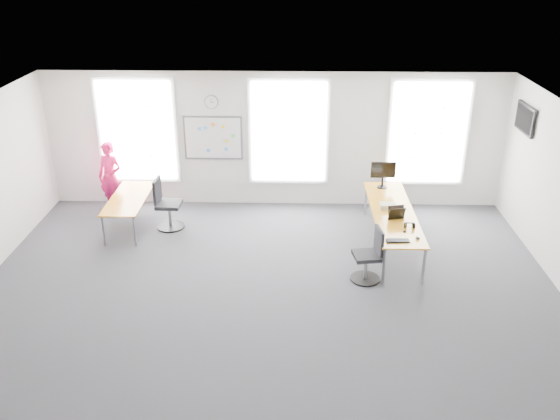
{
  "coord_description": "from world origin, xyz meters",
  "views": [
    {
      "loc": [
        0.42,
        -8.4,
        5.48
      ],
      "look_at": [
        0.18,
        1.2,
        1.1
      ],
      "focal_mm": 38.0,
      "sensor_mm": 36.0,
      "label": 1
    }
  ],
  "objects_px": {
    "chair_right": "(370,258)",
    "headphones": "(409,225)",
    "desk_right": "(393,214)",
    "monitor": "(383,172)",
    "person": "(110,177)",
    "desk_left": "(129,200)",
    "chair_left": "(166,206)",
    "keyboard": "(398,241)"
  },
  "relations": [
    {
      "from": "desk_right",
      "to": "person",
      "type": "xyz_separation_m",
      "value": [
        -5.92,
        1.56,
        0.09
      ]
    },
    {
      "from": "desk_right",
      "to": "monitor",
      "type": "bearing_deg",
      "value": 92.49
    },
    {
      "from": "person",
      "to": "keyboard",
      "type": "relative_size",
      "value": 3.84
    },
    {
      "from": "headphones",
      "to": "chair_right",
      "type": "bearing_deg",
      "value": -143.68
    },
    {
      "from": "desk_right",
      "to": "keyboard",
      "type": "xyz_separation_m",
      "value": [
        -0.1,
        -1.25,
        0.06
      ]
    },
    {
      "from": "person",
      "to": "headphones",
      "type": "distance_m",
      "value": 6.51
    },
    {
      "from": "headphones",
      "to": "monitor",
      "type": "relative_size",
      "value": 0.34
    },
    {
      "from": "desk_right",
      "to": "desk_left",
      "type": "xyz_separation_m",
      "value": [
        -5.31,
        0.7,
        -0.08
      ]
    },
    {
      "from": "chair_right",
      "to": "headphones",
      "type": "height_order",
      "value": "chair_right"
    },
    {
      "from": "desk_right",
      "to": "monitor",
      "type": "xyz_separation_m",
      "value": [
        -0.05,
        1.2,
        0.39
      ]
    },
    {
      "from": "desk_right",
      "to": "chair_right",
      "type": "distance_m",
      "value": 1.44
    },
    {
      "from": "chair_left",
      "to": "headphones",
      "type": "xyz_separation_m",
      "value": [
        4.73,
        -1.42,
        0.32
      ]
    },
    {
      "from": "desk_right",
      "to": "keyboard",
      "type": "height_order",
      "value": "keyboard"
    },
    {
      "from": "chair_left",
      "to": "headphones",
      "type": "bearing_deg",
      "value": -104.06
    },
    {
      "from": "headphones",
      "to": "monitor",
      "type": "bearing_deg",
      "value": 95.64
    },
    {
      "from": "desk_right",
      "to": "person",
      "type": "distance_m",
      "value": 6.12
    },
    {
      "from": "chair_right",
      "to": "headphones",
      "type": "relative_size",
      "value": 5.13
    },
    {
      "from": "desk_right",
      "to": "monitor",
      "type": "relative_size",
      "value": 5.27
    },
    {
      "from": "chair_right",
      "to": "headphones",
      "type": "bearing_deg",
      "value": 118.95
    },
    {
      "from": "desk_left",
      "to": "person",
      "type": "bearing_deg",
      "value": 125.27
    },
    {
      "from": "keyboard",
      "to": "headphones",
      "type": "height_order",
      "value": "headphones"
    },
    {
      "from": "desk_left",
      "to": "monitor",
      "type": "distance_m",
      "value": 5.3
    },
    {
      "from": "monitor",
      "to": "keyboard",
      "type": "bearing_deg",
      "value": -91.12
    },
    {
      "from": "chair_right",
      "to": "chair_left",
      "type": "xyz_separation_m",
      "value": [
        -3.97,
        2.01,
        0.04
      ]
    },
    {
      "from": "desk_left",
      "to": "keyboard",
      "type": "height_order",
      "value": "keyboard"
    },
    {
      "from": "desk_right",
      "to": "chair_right",
      "type": "relative_size",
      "value": 3.06
    },
    {
      "from": "chair_right",
      "to": "monitor",
      "type": "relative_size",
      "value": 1.72
    },
    {
      "from": "monitor",
      "to": "person",
      "type": "bearing_deg",
      "value": 176.49
    },
    {
      "from": "desk_left",
      "to": "chair_left",
      "type": "xyz_separation_m",
      "value": [
        0.76,
        0.01,
        -0.14
      ]
    },
    {
      "from": "desk_left",
      "to": "headphones",
      "type": "height_order",
      "value": "headphones"
    },
    {
      "from": "keyboard",
      "to": "monitor",
      "type": "bearing_deg",
      "value": 84.35
    },
    {
      "from": "person",
      "to": "keyboard",
      "type": "xyz_separation_m",
      "value": [
        5.82,
        -2.81,
        -0.03
      ]
    },
    {
      "from": "chair_right",
      "to": "desk_right",
      "type": "bearing_deg",
      "value": 147.43
    },
    {
      "from": "desk_left",
      "to": "person",
      "type": "relative_size",
      "value": 1.17
    },
    {
      "from": "desk_right",
      "to": "chair_left",
      "type": "height_order",
      "value": "chair_left"
    },
    {
      "from": "chair_left",
      "to": "keyboard",
      "type": "height_order",
      "value": "chair_left"
    },
    {
      "from": "chair_right",
      "to": "chair_left",
      "type": "bearing_deg",
      "value": -125.5
    },
    {
      "from": "chair_left",
      "to": "keyboard",
      "type": "xyz_separation_m",
      "value": [
        4.45,
        -1.96,
        0.27
      ]
    },
    {
      "from": "chair_right",
      "to": "keyboard",
      "type": "relative_size",
      "value": 2.43
    },
    {
      "from": "chair_right",
      "to": "monitor",
      "type": "xyz_separation_m",
      "value": [
        0.52,
        2.5,
        0.65
      ]
    },
    {
      "from": "monitor",
      "to": "desk_left",
      "type": "bearing_deg",
      "value": -174.53
    },
    {
      "from": "desk_left",
      "to": "keyboard",
      "type": "bearing_deg",
      "value": -20.51
    }
  ]
}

